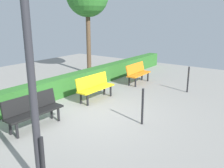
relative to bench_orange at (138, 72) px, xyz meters
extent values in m
plane|color=gray|center=(3.85, 0.71, -0.48)|extent=(17.88, 17.88, 0.00)
cube|color=orange|center=(0.00, 0.07, -0.06)|extent=(1.44, 0.44, 0.05)
cube|color=orange|center=(0.00, -0.12, 0.17)|extent=(1.44, 0.16, 0.42)
cylinder|color=black|center=(-0.57, 0.21, -0.28)|extent=(0.07, 0.07, 0.39)
cylinder|color=black|center=(-0.57, -0.09, -0.28)|extent=(0.07, 0.07, 0.39)
cylinder|color=black|center=(0.56, 0.23, -0.28)|extent=(0.07, 0.07, 0.39)
cylinder|color=black|center=(0.57, -0.07, -0.28)|extent=(0.07, 0.07, 0.39)
cube|color=yellow|center=(2.78, -0.03, -0.06)|extent=(1.55, 0.46, 0.05)
cube|color=yellow|center=(2.77, -0.22, 0.17)|extent=(1.54, 0.15, 0.42)
cylinder|color=black|center=(2.16, 0.13, -0.28)|extent=(0.07, 0.07, 0.39)
cylinder|color=black|center=(2.16, -0.17, -0.28)|extent=(0.07, 0.07, 0.39)
cylinder|color=black|center=(3.40, 0.10, -0.28)|extent=(0.07, 0.07, 0.39)
cylinder|color=black|center=(3.39, -0.20, -0.28)|extent=(0.07, 0.07, 0.39)
cube|color=black|center=(5.42, 0.09, -0.06)|extent=(1.58, 0.47, 0.05)
cube|color=black|center=(5.41, -0.10, 0.17)|extent=(1.57, 0.17, 0.42)
cylinder|color=black|center=(4.79, 0.26, -0.28)|extent=(0.07, 0.07, 0.39)
cylinder|color=black|center=(4.78, -0.04, -0.28)|extent=(0.07, 0.07, 0.39)
cylinder|color=black|center=(6.05, 0.21, -0.28)|extent=(0.07, 0.07, 0.39)
cylinder|color=black|center=(6.04, -0.09, -0.28)|extent=(0.07, 0.07, 0.39)
cube|color=#2D6B28|center=(2.66, -1.38, -0.13)|extent=(13.88, 0.50, 0.70)
cylinder|color=brown|center=(-0.29, -3.03, 1.12)|extent=(0.22, 0.22, 3.19)
cylinder|color=black|center=(0.04, 2.23, 0.02)|extent=(0.06, 0.06, 1.00)
cylinder|color=black|center=(3.61, 2.23, 0.02)|extent=(0.06, 0.06, 1.00)
cylinder|color=black|center=(6.88, 2.23, 0.02)|extent=(0.06, 0.06, 1.00)
cylinder|color=#2D2D33|center=(6.85, 2.09, 1.14)|extent=(0.12, 0.12, 3.23)
camera|label=1|loc=(9.00, 5.12, 2.32)|focal=38.99mm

